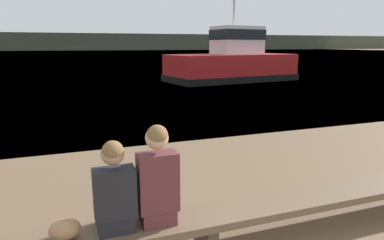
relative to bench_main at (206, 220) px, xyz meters
name	(u,v)px	position (x,y,z in m)	size (l,w,h in m)	color
water_surface	(70,51)	(0.45, 124.21, -0.37)	(240.00, 240.00, 0.00)	#426B8E
far_shoreline	(69,42)	(0.45, 143.35, 2.91)	(600.00, 12.00, 6.54)	#424738
bench_main	(206,220)	(0.00, 0.00, 0.00)	(8.73, 0.52, 0.44)	brown
person_left	(114,191)	(-0.95, 0.00, 0.49)	(0.40, 0.37, 0.93)	black
person_right	(157,179)	(-0.53, -0.01, 0.55)	(0.40, 0.38, 1.04)	#56282D
shopping_bag	(65,229)	(-1.42, 0.01, 0.17)	(0.29, 0.23, 0.20)	#9E754C
tugboat_red	(232,64)	(8.51, 16.41, 0.69)	(8.48, 4.77, 6.40)	#A81919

